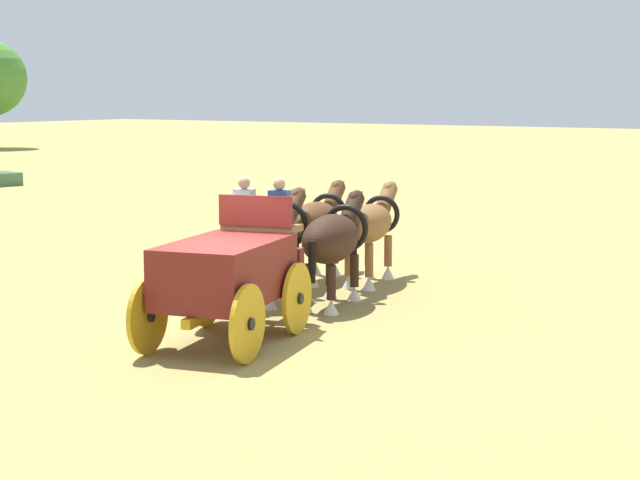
{
  "coord_description": "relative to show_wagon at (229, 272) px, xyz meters",
  "views": [
    {
      "loc": [
        -13.54,
        -11.03,
        4.23
      ],
      "look_at": [
        4.29,
        0.96,
        1.2
      ],
      "focal_mm": 58.78,
      "sensor_mm": 36.0,
      "label": 1
    }
  ],
  "objects": [
    {
      "name": "ground_plane",
      "position": [
        -0.16,
        -0.04,
        -1.21
      ],
      "size": [
        220.0,
        220.0,
        0.0
      ],
      "primitive_type": "plane",
      "color": "#9E8C4C"
    },
    {
      "name": "draft_horse_rear_near",
      "position": [
        3.26,
        1.5,
        0.13
      ],
      "size": [
        2.94,
        1.44,
        2.21
      ],
      "color": "brown",
      "rests_on": "ground"
    },
    {
      "name": "show_wagon",
      "position": [
        0.0,
        0.0,
        0.0
      ],
      "size": [
        5.75,
        2.64,
        2.71
      ],
      "color": "maroon",
      "rests_on": "ground"
    },
    {
      "name": "draft_horse_rear_off",
      "position": [
        3.58,
        0.24,
        0.11
      ],
      "size": [
        3.06,
        1.44,
        2.18
      ],
      "color": "#331E14",
      "rests_on": "ground"
    },
    {
      "name": "draft_horse_lead_near",
      "position": [
        5.8,
        2.14,
        0.09
      ],
      "size": [
        3.15,
        1.38,
        2.16
      ],
      "color": "brown",
      "rests_on": "ground"
    },
    {
      "name": "draft_horse_lead_off",
      "position": [
        6.12,
        0.88,
        0.09
      ],
      "size": [
        3.09,
        1.34,
        2.17
      ],
      "color": "brown",
      "rests_on": "ground"
    }
  ]
}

